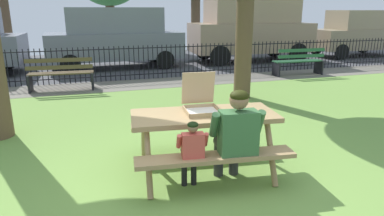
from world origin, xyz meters
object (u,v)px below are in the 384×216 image
pizza_slice_on_table (233,112)px  parked_car_right (251,28)px  pizza_box_open (201,102)px  parked_car_far_right (356,33)px  park_bench_center (61,75)px  parked_car_center (115,37)px  park_bench_right (299,62)px  adult_at_table (235,134)px  picnic_table_foreground (204,127)px  child_at_table (192,149)px

pizza_slice_on_table → parked_car_right: parked_car_right is taller
pizza_box_open → parked_car_far_right: (10.22, 8.58, 0.13)m
park_bench_center → parked_car_far_right: size_ratio=0.41×
parked_car_center → park_bench_right: bearing=-31.6°
parked_car_right → pizza_slice_on_table: bearing=-118.3°
adult_at_table → parked_car_right: 10.47m
park_bench_right → picnic_table_foreground: bearing=-133.3°
pizza_box_open → parked_car_center: (-0.20, 8.58, 0.21)m
pizza_box_open → picnic_table_foreground: bearing=-89.0°
parked_car_center → park_bench_center: bearing=-117.8°
pizza_slice_on_table → child_at_table: size_ratio=0.28×
child_at_table → parked_car_center: 9.22m
picnic_table_foreground → park_bench_right: park_bench_right is taller
pizza_slice_on_table → park_bench_right: 7.28m
parked_car_center → adult_at_table: bearing=-87.5°
adult_at_table → park_bench_center: 6.33m
pizza_box_open → park_bench_center: size_ratio=0.32×
adult_at_table → child_at_table: adult_at_table is taller
adult_at_table → park_bench_center: (-2.12, 5.96, -0.24)m
park_bench_center → parked_car_right: (7.00, 3.27, 0.89)m
parked_car_center → child_at_table: bearing=-90.7°
picnic_table_foreground → adult_at_table: size_ratio=1.65×
pizza_box_open → park_bench_center: 5.67m
parked_car_far_right → parked_car_center: bearing=180.0°
adult_at_table → park_bench_right: size_ratio=0.74×
parked_car_right → parked_car_far_right: (5.14, 0.00, -0.29)m
picnic_table_foreground → parked_car_center: (-0.21, 8.71, 0.50)m
parked_car_right → park_bench_center: bearing=-155.0°
adult_at_table → child_at_table: size_ratio=1.37×
pizza_slice_on_table → park_bench_right: bearing=49.1°
park_bench_center → adult_at_table: bearing=-70.4°
park_bench_right → parked_car_far_right: parked_car_far_right is taller
pizza_box_open → park_bench_right: (5.12, 5.31, -0.47)m
adult_at_table → parked_car_far_right: parked_car_far_right is taller
adult_at_table → parked_car_center: bearing=92.5°
park_bench_right → parked_car_center: 6.29m
adult_at_table → parked_car_far_right: size_ratio=0.30×
pizza_slice_on_table → child_at_table: child_at_table is taller
adult_at_table → parked_car_center: (-0.40, 9.24, 0.44)m
pizza_box_open → parked_car_center: size_ratio=0.11×
parked_car_right → pizza_box_open: bearing=-120.6°
parked_car_center → parked_car_right: parked_car_right is taller
adult_at_table → park_bench_right: adult_at_table is taller
adult_at_table → parked_car_center: size_ratio=0.26×
pizza_box_open → child_at_table: (-0.32, -0.62, -0.36)m
parked_car_right → parked_car_far_right: size_ratio=1.22×
pizza_slice_on_table → adult_at_table: (-0.17, -0.46, -0.12)m
adult_at_table → park_bench_right: bearing=50.4°
park_bench_center → parked_car_center: (1.72, 3.27, 0.68)m
pizza_slice_on_table → adult_at_table: bearing=-110.2°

